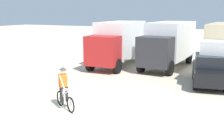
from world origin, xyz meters
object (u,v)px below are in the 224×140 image
object	(u,v)px
cyclist_orange_shirt	(64,90)
sedan_parked	(210,70)
box_truck_avon_van	(169,42)
box_truck_white_box	(118,41)

from	to	relation	value
cyclist_orange_shirt	sedan_parked	bearing A→B (deg)	54.09
box_truck_avon_van	cyclist_orange_shirt	size ratio (longest dim) A/B	3.76
box_truck_white_box	box_truck_avon_van	xyz separation A→B (m)	(3.65, 1.07, 0.00)
box_truck_white_box	cyclist_orange_shirt	distance (m)	10.19
cyclist_orange_shirt	box_truck_white_box	bearing A→B (deg)	102.38
cyclist_orange_shirt	box_truck_avon_van	bearing A→B (deg)	82.35
box_truck_white_box	cyclist_orange_shirt	xyz separation A→B (m)	(2.17, -9.91, -1.03)
box_truck_white_box	box_truck_avon_van	size ratio (longest dim) A/B	1.00
sedan_parked	box_truck_avon_van	bearing A→B (deg)	130.78
box_truck_avon_van	sedan_parked	bearing A→B (deg)	-49.22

